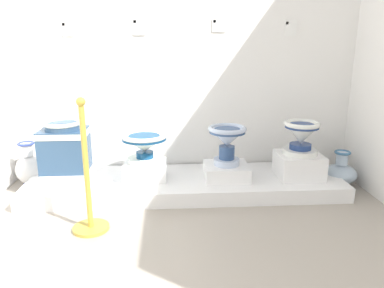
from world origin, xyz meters
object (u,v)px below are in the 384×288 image
object	(u,v)px
plinth_block_pale_glazed	(145,170)
plinth_block_tall_cobalt	(68,175)
antique_toilet_rightmost	(301,135)
antique_toilet_leftmost	(227,139)
decorative_vase_companion	(340,173)
info_placard_third	(219,25)
decorative_vase_spare	(29,168)
plinth_block_leftmost	(226,171)
antique_toilet_pale_glazed	(144,144)
stanchion_post_near_left	(88,194)
antique_toilet_tall_cobalt	(65,145)
plinth_block_rightmost	(299,165)
info_placard_second	(139,27)
info_placard_fourth	(291,28)
info_placard_first	(67,29)

from	to	relation	value
plinth_block_pale_glazed	plinth_block_tall_cobalt	bearing A→B (deg)	-178.40
plinth_block_pale_glazed	antique_toilet_rightmost	distance (m)	1.45
antique_toilet_leftmost	antique_toilet_rightmost	bearing A→B (deg)	0.53
plinth_block_tall_cobalt	decorative_vase_companion	world-z (taller)	decorative_vase_companion
info_placard_third	decorative_vase_companion	size ratio (longest dim) A/B	0.37
antique_toilet_rightmost	info_placard_third	xyz separation A→B (m)	(-0.71, 0.44, 0.96)
plinth_block_pale_glazed	decorative_vase_spare	size ratio (longest dim) A/B	0.87
plinth_block_leftmost	decorative_vase_companion	distance (m)	1.12
antique_toilet_pale_glazed	antique_toilet_leftmost	size ratio (longest dim) A/B	1.16
plinth_block_tall_cobalt	stanchion_post_near_left	distance (m)	0.74
antique_toilet_rightmost	antique_toilet_tall_cobalt	bearing A→B (deg)	179.38
plinth_block_pale_glazed	plinth_block_rightmost	size ratio (longest dim) A/B	0.96
info_placard_second	plinth_block_pale_glazed	bearing A→B (deg)	-84.49
plinth_block_leftmost	decorative_vase_companion	xyz separation A→B (m)	(1.11, 0.07, -0.06)
antique_toilet_pale_glazed	info_placard_fourth	xyz separation A→B (m)	(1.39, 0.40, 1.00)
antique_toilet_rightmost	info_placard_fourth	size ratio (longest dim) A/B	2.16
plinth_block_pale_glazed	plinth_block_rightmost	world-z (taller)	plinth_block_rightmost
antique_toilet_leftmost	plinth_block_tall_cobalt	bearing A→B (deg)	178.84
antique_toilet_rightmost	info_placard_fourth	distance (m)	1.04
plinth_block_pale_glazed	antique_toilet_rightmost	size ratio (longest dim) A/B	1.19
plinth_block_leftmost	info_placard_fourth	bearing A→B (deg)	34.29
antique_toilet_pale_glazed	info_placard_first	distance (m)	1.27
antique_toilet_tall_cobalt	info_placard_first	world-z (taller)	info_placard_first
plinth_block_pale_glazed	info_placard_first	distance (m)	1.48
antique_toilet_pale_glazed	antique_toilet_rightmost	world-z (taller)	antique_toilet_rightmost
antique_toilet_rightmost	stanchion_post_near_left	xyz separation A→B (m)	(-1.79, -0.64, -0.25)
decorative_vase_companion	plinth_block_leftmost	bearing A→B (deg)	-176.56
plinth_block_tall_cobalt	decorative_vase_spare	distance (m)	0.48
antique_toilet_rightmost	info_placard_third	size ratio (longest dim) A/B	2.51
antique_toilet_tall_cobalt	info_placard_third	distance (m)	1.78
info_placard_second	antique_toilet_pale_glazed	bearing A→B (deg)	-84.49
info_placard_second	decorative_vase_spare	xyz separation A→B (m)	(-1.08, -0.18, -1.29)
plinth_block_tall_cobalt	antique_toilet_pale_glazed	xyz separation A→B (m)	(0.69, 0.02, 0.28)
info_placard_first	info_placard_fourth	size ratio (longest dim) A/B	0.87
antique_toilet_leftmost	info_placard_second	world-z (taller)	info_placard_second
plinth_block_pale_glazed	plinth_block_leftmost	xyz separation A→B (m)	(0.74, -0.05, -0.01)
antique_toilet_tall_cobalt	plinth_block_pale_glazed	size ratio (longest dim) A/B	1.17
antique_toilet_pale_glazed	info_placard_fourth	bearing A→B (deg)	15.93
plinth_block_leftmost	stanchion_post_near_left	world-z (taller)	stanchion_post_near_left
plinth_block_leftmost	info_placard_third	distance (m)	1.37
antique_toilet_rightmost	decorative_vase_companion	world-z (taller)	antique_toilet_rightmost
antique_toilet_pale_glazed	decorative_vase_companion	bearing A→B (deg)	0.57
plinth_block_tall_cobalt	antique_toilet_pale_glazed	bearing A→B (deg)	1.60
plinth_block_tall_cobalt	antique_toilet_tall_cobalt	xyz separation A→B (m)	(0.00, -0.00, 0.29)
info_placard_first	decorative_vase_companion	world-z (taller)	info_placard_first
info_placard_third	plinth_block_leftmost	bearing A→B (deg)	-85.67
antique_toilet_leftmost	info_placard_second	distance (m)	1.32
antique_toilet_pale_glazed	decorative_vase_spare	world-z (taller)	antique_toilet_pale_glazed
plinth_block_pale_glazed	antique_toilet_tall_cobalt	bearing A→B (deg)	-178.40
plinth_block_pale_glazed	antique_toilet_leftmost	xyz separation A→B (m)	(0.74, -0.05, 0.30)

